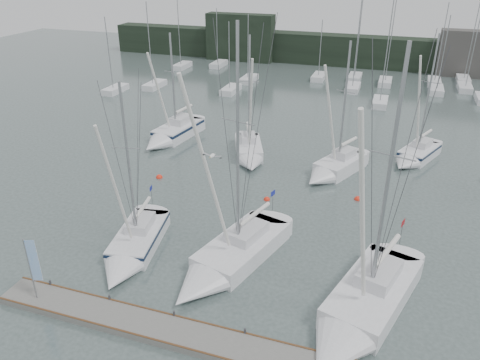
# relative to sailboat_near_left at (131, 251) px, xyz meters

# --- Properties ---
(ground) EXTENTS (160.00, 160.00, 0.00)m
(ground) POSITION_rel_sailboat_near_left_xyz_m (7.19, -0.33, -0.53)
(ground) COLOR #455451
(ground) RESTS_ON ground
(dock) EXTENTS (24.00, 2.00, 0.40)m
(dock) POSITION_rel_sailboat_near_left_xyz_m (7.19, -5.33, -0.33)
(dock) COLOR #61615D
(dock) RESTS_ON ground
(far_treeline) EXTENTS (90.00, 4.00, 5.00)m
(far_treeline) POSITION_rel_sailboat_near_left_xyz_m (7.19, 61.67, 1.97)
(far_treeline) COLOR black
(far_treeline) RESTS_ON ground
(far_building_left) EXTENTS (12.00, 3.00, 8.00)m
(far_building_left) POSITION_rel_sailboat_near_left_xyz_m (-12.81, 59.67, 3.47)
(far_building_left) COLOR black
(far_building_left) RESTS_ON ground
(far_building_right) EXTENTS (10.00, 3.00, 7.00)m
(far_building_right) POSITION_rel_sailboat_near_left_xyz_m (25.19, 59.67, 2.97)
(far_building_right) COLOR #44413E
(far_building_right) RESTS_ON ground
(mast_forest) EXTENTS (56.47, 26.14, 14.84)m
(mast_forest) POSITION_rel_sailboat_near_left_xyz_m (8.77, 46.96, -0.05)
(mast_forest) COLOR silver
(mast_forest) RESTS_ON ground
(sailboat_near_left) EXTENTS (4.08, 8.74, 12.22)m
(sailboat_near_left) POSITION_rel_sailboat_near_left_xyz_m (0.00, 0.00, 0.00)
(sailboat_near_left) COLOR silver
(sailboat_near_left) RESTS_ON ground
(sailboat_near_center) EXTENTS (5.79, 10.54, 15.92)m
(sailboat_near_center) POSITION_rel_sailboat_near_left_xyz_m (6.10, 0.46, 0.02)
(sailboat_near_center) COLOR silver
(sailboat_near_center) RESTS_ON ground
(sailboat_near_right) EXTENTS (6.22, 11.21, 15.69)m
(sailboat_near_right) POSITION_rel_sailboat_near_left_xyz_m (14.49, -1.55, 0.08)
(sailboat_near_right) COLOR silver
(sailboat_near_right) RESTS_ON ground
(sailboat_mid_a) EXTENTS (4.01, 9.02, 11.69)m
(sailboat_mid_a) POSITION_rel_sailboat_near_left_xyz_m (-6.88, 19.52, 0.12)
(sailboat_mid_a) COLOR silver
(sailboat_mid_a) RESTS_ON ground
(sailboat_mid_b) EXTENTS (4.98, 7.81, 12.16)m
(sailboat_mid_b) POSITION_rel_sailboat_near_left_xyz_m (2.42, 17.54, 0.03)
(sailboat_mid_b) COLOR silver
(sailboat_mid_b) RESTS_ON ground
(sailboat_mid_c) EXTENTS (5.30, 7.83, 12.31)m
(sailboat_mid_c) POSITION_rel_sailboat_near_left_xyz_m (10.40, 16.48, 0.07)
(sailboat_mid_c) COLOR silver
(sailboat_mid_c) RESTS_ON ground
(sailboat_mid_d) EXTENTS (4.90, 7.26, 12.45)m
(sailboat_mid_d) POSITION_rel_sailboat_near_left_xyz_m (17.22, 22.02, 0.03)
(sailboat_mid_d) COLOR silver
(sailboat_mid_d) RESTS_ON ground
(buoy_a) EXTENTS (0.51, 0.51, 0.51)m
(buoy_a) POSITION_rel_sailboat_near_left_xyz_m (6.18, 10.37, -0.53)
(buoy_a) COLOR red
(buoy_a) RESTS_ON ground
(buoy_b) EXTENTS (0.56, 0.56, 0.56)m
(buoy_b) POSITION_rel_sailboat_near_left_xyz_m (13.08, 12.77, -0.53)
(buoy_b) COLOR red
(buoy_b) RESTS_ON ground
(buoy_c) EXTENTS (0.58, 0.58, 0.58)m
(buoy_c) POSITION_rel_sailboat_near_left_xyz_m (-3.90, 11.23, -0.53)
(buoy_c) COLOR red
(buoy_c) RESTS_ON ground
(dock_banner) EXTENTS (0.57, 0.24, 3.94)m
(dock_banner) POSITION_rel_sailboat_near_left_xyz_m (-2.58, -5.52, 2.20)
(dock_banner) COLOR #929599
(dock_banner) RESTS_ON dock
(seagull) EXTENTS (1.00, 0.46, 0.20)m
(seagull) POSITION_rel_sailboat_near_left_xyz_m (6.43, -1.41, 8.14)
(seagull) COLOR white
(seagull) RESTS_ON ground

